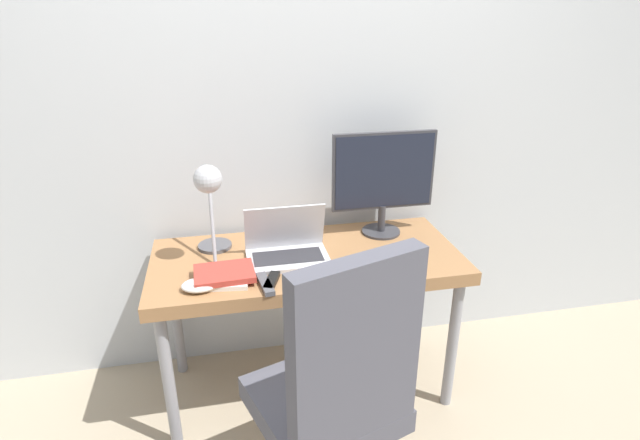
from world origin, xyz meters
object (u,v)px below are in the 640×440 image
office_chair (338,387)px  monitor (384,177)px  book_stack (225,275)px  game_controller (200,285)px  laptop (287,248)px  desk_lamp (209,195)px

office_chair → monitor: bearing=64.1°
book_stack → game_controller: 0.11m
office_chair → game_controller: bearing=130.5°
laptop → office_chair: office_chair is taller
desk_lamp → game_controller: desk_lamp is taller
laptop → game_controller: laptop is taller
desk_lamp → game_controller: bearing=-105.0°
office_chair → book_stack: size_ratio=4.57×
book_stack → game_controller: book_stack is taller
office_chair → book_stack: office_chair is taller
laptop → desk_lamp: (-0.31, 0.03, 0.26)m
desk_lamp → office_chair: size_ratio=0.39×
laptop → desk_lamp: 0.41m
office_chair → game_controller: office_chair is taller
desk_lamp → office_chair: desk_lamp is taller
laptop → book_stack: 0.31m
game_controller → office_chair: bearing=-49.5°
laptop → game_controller: size_ratio=2.48×
book_stack → game_controller: (-0.10, -0.05, -0.00)m
monitor → book_stack: monitor is taller
office_chair → book_stack: bearing=120.9°
laptop → book_stack: (-0.28, -0.15, -0.03)m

